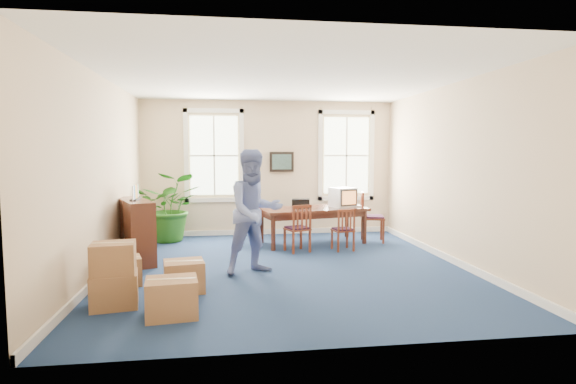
{
  "coord_description": "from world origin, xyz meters",
  "views": [
    {
      "loc": [
        -1.0,
        -7.51,
        1.97
      ],
      "look_at": [
        0.1,
        0.6,
        1.25
      ],
      "focal_mm": 28.0,
      "sensor_mm": 36.0,
      "label": 1
    }
  ],
  "objects": [
    {
      "name": "floor",
      "position": [
        0.0,
        0.0,
        0.0
      ],
      "size": [
        6.5,
        6.5,
        0.0
      ],
      "primitive_type": "plane",
      "color": "navy",
      "rests_on": "ground"
    },
    {
      "name": "ceiling",
      "position": [
        0.0,
        0.0,
        3.2
      ],
      "size": [
        6.5,
        6.5,
        0.0
      ],
      "primitive_type": "plane",
      "rotation": [
        3.14,
        0.0,
        0.0
      ],
      "color": "white",
      "rests_on": "ground"
    },
    {
      "name": "wall_back",
      "position": [
        0.0,
        3.25,
        1.6
      ],
      "size": [
        6.5,
        0.0,
        6.5
      ],
      "primitive_type": "plane",
      "rotation": [
        1.57,
        0.0,
        0.0
      ],
      "color": "beige",
      "rests_on": "ground"
    },
    {
      "name": "wall_front",
      "position": [
        0.0,
        -3.25,
        1.6
      ],
      "size": [
        6.5,
        0.0,
        6.5
      ],
      "primitive_type": "plane",
      "rotation": [
        -1.57,
        0.0,
        0.0
      ],
      "color": "beige",
      "rests_on": "ground"
    },
    {
      "name": "wall_left",
      "position": [
        -3.0,
        0.0,
        1.6
      ],
      "size": [
        0.0,
        6.5,
        6.5
      ],
      "primitive_type": "plane",
      "rotation": [
        1.57,
        0.0,
        1.57
      ],
      "color": "beige",
      "rests_on": "ground"
    },
    {
      "name": "wall_right",
      "position": [
        3.0,
        0.0,
        1.6
      ],
      "size": [
        0.0,
        6.5,
        6.5
      ],
      "primitive_type": "plane",
      "rotation": [
        1.57,
        0.0,
        -1.57
      ],
      "color": "beige",
      "rests_on": "ground"
    },
    {
      "name": "baseboard_back",
      "position": [
        0.0,
        3.22,
        0.06
      ],
      "size": [
        6.0,
        0.04,
        0.12
      ],
      "primitive_type": "cube",
      "color": "white",
      "rests_on": "ground"
    },
    {
      "name": "baseboard_left",
      "position": [
        -2.97,
        0.0,
        0.06
      ],
      "size": [
        0.04,
        6.5,
        0.12
      ],
      "primitive_type": "cube",
      "color": "white",
      "rests_on": "ground"
    },
    {
      "name": "baseboard_right",
      "position": [
        2.97,
        0.0,
        0.06
      ],
      "size": [
        0.04,
        6.5,
        0.12
      ],
      "primitive_type": "cube",
      "color": "white",
      "rests_on": "ground"
    },
    {
      "name": "window_left",
      "position": [
        -1.3,
        3.23,
        1.9
      ],
      "size": [
        1.4,
        0.12,
        2.2
      ],
      "primitive_type": null,
      "color": "white",
      "rests_on": "ground"
    },
    {
      "name": "window_right",
      "position": [
        1.9,
        3.23,
        1.9
      ],
      "size": [
        1.4,
        0.12,
        2.2
      ],
      "primitive_type": null,
      "color": "white",
      "rests_on": "ground"
    },
    {
      "name": "wall_picture",
      "position": [
        0.3,
        3.2,
        1.75
      ],
      "size": [
        0.58,
        0.06,
        0.48
      ],
      "primitive_type": null,
      "color": "black",
      "rests_on": "ground"
    },
    {
      "name": "conference_table",
      "position": [
        0.83,
        1.98,
        0.39
      ],
      "size": [
        2.44,
        1.48,
        0.78
      ],
      "primitive_type": null,
      "rotation": [
        0.0,
        0.0,
        0.21
      ],
      "color": "#4C2316",
      "rests_on": "ground"
    },
    {
      "name": "crt_tv",
      "position": [
        1.51,
        2.04,
        0.99
      ],
      "size": [
        0.63,
        0.65,
        0.43
      ],
      "primitive_type": null,
      "rotation": [
        0.0,
        0.0,
        0.38
      ],
      "color": "#B7B7BC",
      "rests_on": "conference_table"
    },
    {
      "name": "game_console",
      "position": [
        1.82,
        1.98,
        0.8
      ],
      "size": [
        0.17,
        0.2,
        0.04
      ],
      "primitive_type": "cube",
      "rotation": [
        0.0,
        0.0,
        0.13
      ],
      "color": "white",
      "rests_on": "conference_table"
    },
    {
      "name": "equipment_bag",
      "position": [
        0.57,
        2.04,
        0.87
      ],
      "size": [
        0.42,
        0.31,
        0.19
      ],
      "primitive_type": "cube",
      "rotation": [
        0.0,
        0.0,
        -0.18
      ],
      "color": "black",
      "rests_on": "conference_table"
    },
    {
      "name": "chair_near_left",
      "position": [
        0.37,
        1.21,
        0.48
      ],
      "size": [
        0.54,
        0.54,
        0.95
      ],
      "primitive_type": null,
      "rotation": [
        0.0,
        0.0,
        3.48
      ],
      "color": "maroon",
      "rests_on": "ground"
    },
    {
      "name": "chair_near_right",
      "position": [
        1.3,
        1.21,
        0.43
      ],
      "size": [
        0.44,
        0.44,
        0.86
      ],
      "primitive_type": null,
      "rotation": [
        0.0,
        0.0,
        3.29
      ],
      "color": "maroon",
      "rests_on": "ground"
    },
    {
      "name": "chair_end_left",
      "position": [
        -0.51,
        1.98,
        0.46
      ],
      "size": [
        0.46,
        0.46,
        0.92
      ],
      "primitive_type": null,
      "rotation": [
        0.0,
        0.0,
        -1.67
      ],
      "color": "maroon",
      "rests_on": "ground"
    },
    {
      "name": "chair_end_right",
      "position": [
        2.18,
        1.98,
        0.55
      ],
      "size": [
        0.6,
        0.6,
        1.11
      ],
      "primitive_type": null,
      "rotation": [
        0.0,
        0.0,
        1.34
      ],
      "color": "maroon",
      "rests_on": "ground"
    },
    {
      "name": "man",
      "position": [
        -0.56,
        -0.27,
        1.01
      ],
      "size": [
        1.2,
        1.07,
        2.02
      ],
      "primitive_type": "imported",
      "rotation": [
        0.0,
        0.0,
        0.37
      ],
      "color": "#7184C4",
      "rests_on": "ground"
    },
    {
      "name": "credenza",
      "position": [
        -2.67,
        0.85,
        0.57
      ],
      "size": [
        0.94,
        1.51,
        1.15
      ],
      "primitive_type": "cube",
      "rotation": [
        0.0,
        0.0,
        0.39
      ],
      "color": "#4C2316",
      "rests_on": "ground"
    },
    {
      "name": "brochure_rack",
      "position": [
        -2.65,
        0.85,
        1.29
      ],
      "size": [
        0.24,
        0.65,
        0.28
      ],
      "primitive_type": null,
      "rotation": [
        0.0,
        0.0,
        -0.2
      ],
      "color": "#99999E",
      "rests_on": "credenza"
    },
    {
      "name": "potted_plant",
      "position": [
        -2.26,
        2.66,
        0.77
      ],
      "size": [
        1.46,
        1.3,
        1.54
      ],
      "primitive_type": "imported",
      "rotation": [
        0.0,
        0.0,
        -0.07
      ],
      "color": "#1E5714",
      "rests_on": "ground"
    },
    {
      "name": "cardboard_boxes",
      "position": [
        -2.23,
        -1.57,
        0.44
      ],
      "size": [
        1.8,
        1.8,
        0.88
      ],
      "primitive_type": null,
      "rotation": [
        0.0,
        0.0,
        0.19
      ],
      "color": "#A06E44",
      "rests_on": "ground"
    }
  ]
}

